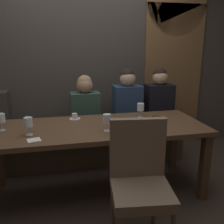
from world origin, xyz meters
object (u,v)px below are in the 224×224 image
Objects in this scene: chair_near_side at (140,175)px; wine_glass_far_right at (107,120)px; wine_glass_center_front at (28,123)px; diner_bearded at (127,101)px; banquette_bench at (89,147)px; dessert_plate at (156,119)px; wine_glass_center_back at (1,119)px; fork_on_table at (144,122)px; wine_glass_far_left at (141,108)px; diner_far_end at (159,99)px; dining_table at (96,134)px; diner_redhead at (85,105)px; espresso_cup at (75,117)px.

wine_glass_far_right is at bearing 105.02° from chair_near_side.
diner_bearded is at bearing 36.04° from wine_glass_center_front.
banquette_bench is 13.16× the size of dessert_plate.
wine_glass_center_back is (-1.41, -0.65, 0.03)m from diner_bearded.
fork_on_table is (1.14, 0.15, -0.11)m from wine_glass_center_front.
wine_glass_center_front is at bearing -164.42° from wine_glass_far_left.
diner_bearded is at bearing 24.77° from wine_glass_center_back.
wine_glass_far_right is (0.97, -0.23, -0.00)m from wine_glass_center_back.
banquette_bench is 3.17× the size of diner_far_end.
wine_glass_center_back is 0.86× the size of dessert_plate.
diner_bearded reaches higher than dining_table.
wine_glass_far_right is (0.11, -0.88, 0.06)m from diner_redhead.
espresso_cup is (0.44, 0.42, -0.09)m from wine_glass_center_front.
diner_bearded is 0.70m from fork_on_table.
wine_glass_center_front is (-0.63, -0.13, 0.20)m from dining_table.
diner_far_end reaches higher than dining_table.
fork_on_table is (-0.14, -0.03, -0.01)m from dessert_plate.
diner_bearded is 4.81× the size of wine_glass_far_left.
dining_table is at bearing -176.02° from fork_on_table.
banquette_bench is 14.71× the size of fork_on_table.
diner_far_end is at bearing 1.75° from banquette_bench.
dining_table is 2.79× the size of diner_bearded.
diner_redhead is 0.96m from dessert_plate.
wine_glass_far_right is 0.58m from wine_glass_far_left.
diner_bearded is at bearing 78.38° from chair_near_side.
diner_bearded reaches higher than banquette_bench.
dining_table is 0.92m from wine_glass_center_back.
wine_glass_center_front is 1.20m from wine_glass_far_left.
diner_bearded is 0.45m from diner_far_end.
fork_on_table is at bearing -90.74° from diner_bearded.
diner_bearded is at bearing 30.54° from espresso_cup.
chair_near_side reaches higher than espresso_cup.
chair_near_side is 5.98× the size of wine_glass_center_back.
diner_redhead is 4.40× the size of wine_glass_far_left.
dining_table is at bearing 107.39° from chair_near_side.
wine_glass_center_front is (-0.63, -0.83, 0.63)m from banquette_bench.
wine_glass_center_front is 0.96× the size of fork_on_table.
dessert_plate is (0.69, -0.66, -0.04)m from diner_redhead.
espresso_cup is (-0.19, 0.29, 0.11)m from dining_table.
diner_bearded reaches higher than dessert_plate.
diner_far_end reaches higher than wine_glass_center_front.
chair_near_side reaches higher than dessert_plate.
diner_far_end is at bearing 45.25° from wine_glass_far_right.
banquette_bench is 15.24× the size of wine_glass_far_left.
wine_glass_far_right is at bearing -154.58° from fork_on_table.
fork_on_table is (-0.01, -0.69, -0.08)m from diner_bearded.
dessert_plate is at bearing 20.25° from wine_glass_far_right.
wine_glass_center_back is 0.74m from espresso_cup.
dining_table is at bearing -3.60° from wine_glass_center_back.
wine_glass_far_right is at bearing -65.37° from dining_table.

